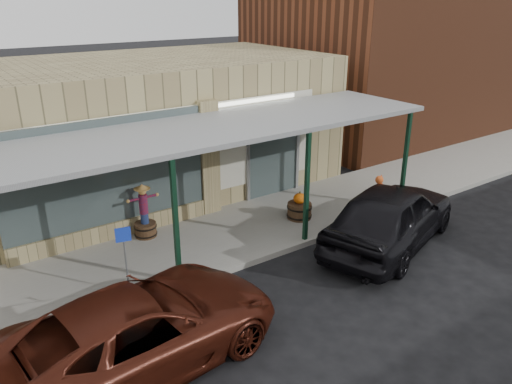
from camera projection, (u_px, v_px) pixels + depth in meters
ground at (305, 307)px, 10.37m from camera, size 120.00×120.00×0.00m
sidewalk at (216, 239)px, 13.08m from camera, size 40.00×3.20×0.15m
storefront at (141, 128)px, 15.81m from camera, size 12.00×6.25×4.20m
awning at (214, 130)px, 11.96m from camera, size 12.00×3.00×3.04m
block_buildings_near at (180, 66)px, 17.04m from camera, size 61.00×8.00×8.00m
barrel_scarecrow at (145, 219)px, 12.88m from camera, size 0.85×0.72×1.45m
barrel_pumpkin at (299, 209)px, 14.01m from camera, size 0.80×0.80×0.80m
handicap_sign at (125, 251)px, 10.26m from camera, size 0.31×0.09×1.52m
parked_sedan at (391, 215)px, 12.62m from camera, size 5.28×3.40×1.67m
car_maroon at (138, 330)px, 8.51m from camera, size 5.40×2.96×1.43m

